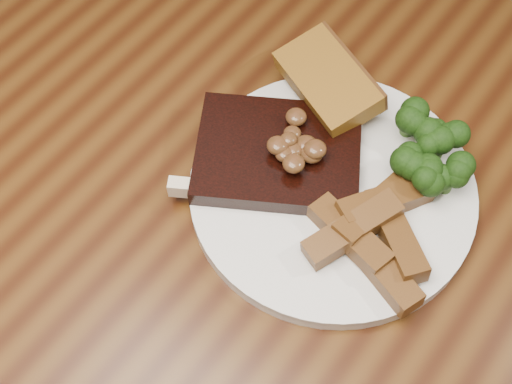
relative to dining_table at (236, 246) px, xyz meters
The scene contains 8 objects.
dining_table is the anchor object (origin of this frame).
plate 0.14m from the dining_table, 43.21° to the left, with size 0.28×0.28×0.01m, color white.
steak 0.13m from the dining_table, 80.97° to the left, with size 0.16×0.12×0.02m, color black.
steak_bone 0.11m from the dining_table, 27.98° to the left, with size 0.14×0.01×0.02m, color beige.
mushroom_pile 0.16m from the dining_table, 75.10° to the left, with size 0.06×0.06×0.03m, color #582F1B, non-canonical shape.
garlic_bread 0.19m from the dining_table, 88.14° to the left, with size 0.11×0.06×0.02m, color #8D5B19.
potato_wedges 0.18m from the dining_table, 20.95° to the left, with size 0.12×0.12×0.02m, color brown, non-canonical shape.
broccoli_cluster 0.23m from the dining_table, 49.32° to the left, with size 0.08×0.08×0.04m, color #1A390D, non-canonical shape.
Camera 1 is at (0.22, -0.26, 1.35)m, focal length 50.00 mm.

